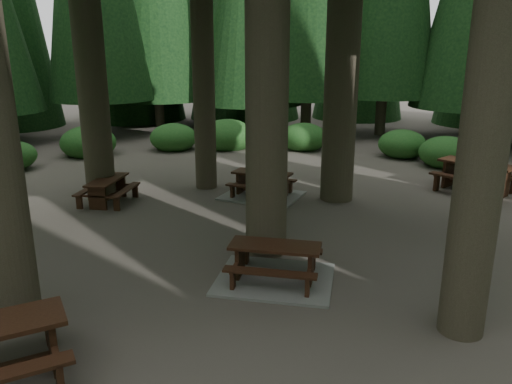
# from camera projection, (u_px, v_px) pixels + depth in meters

# --- Properties ---
(ground) EXTENTS (80.00, 80.00, 0.00)m
(ground) POSITION_uv_depth(u_px,v_px,m) (227.00, 253.00, 10.35)
(ground) COLOR #4A423C
(ground) RESTS_ON ground
(picnic_table_a) EXTENTS (2.23, 1.90, 0.71)m
(picnic_table_a) POSITION_uv_depth(u_px,v_px,m) (275.00, 269.00, 9.07)
(picnic_table_a) COLOR gray
(picnic_table_a) RESTS_ON ground
(picnic_table_b) EXTENTS (1.32, 1.61, 0.68)m
(picnic_table_b) POSITION_uv_depth(u_px,v_px,m) (108.00, 187.00, 13.59)
(picnic_table_b) COLOR black
(picnic_table_b) RESTS_ON ground
(picnic_table_c) EXTENTS (2.54, 2.30, 0.72)m
(picnic_table_c) POSITION_uv_depth(u_px,v_px,m) (262.00, 189.00, 14.22)
(picnic_table_c) COLOR gray
(picnic_table_c) RESTS_ON ground
(picnic_table_d) EXTENTS (2.65, 2.61, 0.89)m
(picnic_table_d) POSITION_uv_depth(u_px,v_px,m) (476.00, 172.00, 14.58)
(picnic_table_d) COLOR black
(picnic_table_d) RESTS_ON ground
(shrub_ring) EXTENTS (23.86, 24.64, 1.49)m
(shrub_ring) POSITION_uv_depth(u_px,v_px,m) (264.00, 224.00, 10.88)
(shrub_ring) COLOR #226121
(shrub_ring) RESTS_ON ground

